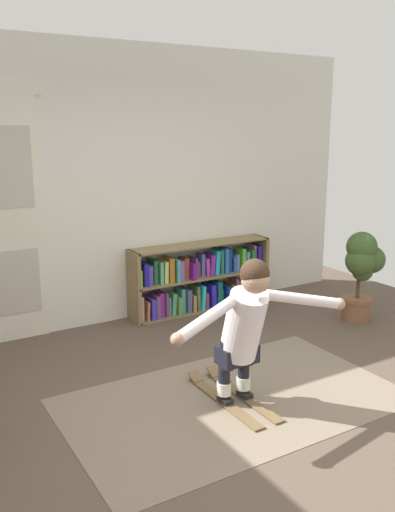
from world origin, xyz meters
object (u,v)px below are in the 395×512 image
potted_plant (362,268)px  skis_pair (231,396)px  bookshelf (200,280)px  person_skier (245,323)px

potted_plant → skis_pair: 2.35m
potted_plant → skis_pair: potted_plant is taller
bookshelf → person_skier: (-0.90, -2.12, 0.33)m
person_skier → skis_pair: bearing=89.8°
bookshelf → skis_pair: 2.18m
skis_pair → person_skier: bearing=-90.2°
person_skier → bookshelf: bearing=67.0°
skis_pair → bookshelf: bearing=65.3°
bookshelf → potted_plant: 1.78m
skis_pair → potted_plant: bearing=18.4°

